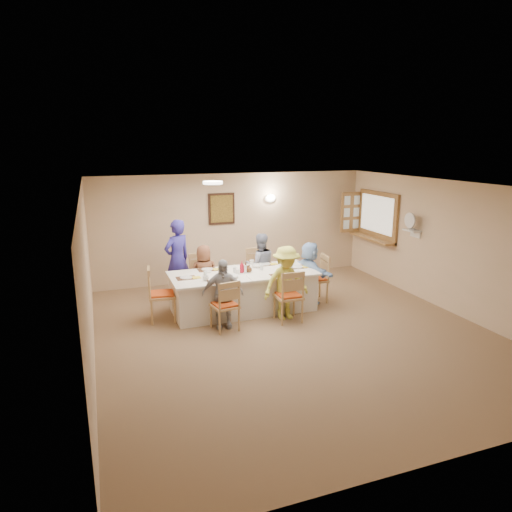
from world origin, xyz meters
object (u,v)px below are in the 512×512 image
object	(u,v)px
chair_front_left	(225,304)
diner_back_right	(260,265)
desk_fan	(411,223)
condiment_ketchup	(242,267)
chair_back_left	(203,278)
chair_left_end	(162,294)
chair_back_right	(258,272)
diner_right_end	(310,272)
dining_table	(243,291)
diner_back_left	(204,274)
caregiver	(177,259)
chair_front_right	(288,295)
diner_front_right	(286,283)
serving_hatch	(378,216)
chair_right_end	(315,278)
diner_front_left	(223,294)

from	to	relation	value
chair_front_left	diner_back_right	xyz separation A→B (m)	(1.20, 1.48, 0.22)
desk_fan	condiment_ketchup	bearing A→B (deg)	175.37
chair_back_left	chair_left_end	xyz separation A→B (m)	(-0.95, -0.80, 0.02)
chair_back_right	diner_right_end	bearing A→B (deg)	-39.50
dining_table	diner_back_left	bearing A→B (deg)	131.42
chair_left_end	caregiver	bearing A→B (deg)	-17.21
chair_back_left	chair_front_left	size ratio (longest dim) A/B	1.07
diner_right_end	condiment_ketchup	xyz separation A→B (m)	(-1.45, -0.00, 0.25)
chair_back_left	diner_right_end	world-z (taller)	diner_right_end
chair_back_left	caregiver	xyz separation A→B (m)	(-0.45, 0.35, 0.34)
chair_front_right	caregiver	xyz separation A→B (m)	(-1.65, 1.95, 0.34)
diner_back_left	caregiver	bearing A→B (deg)	-44.44
condiment_ketchup	caregiver	bearing A→B (deg)	131.64
chair_left_end	diner_right_end	distance (m)	2.97
caregiver	chair_left_end	bearing A→B (deg)	39.59
desk_fan	dining_table	size ratio (longest dim) A/B	0.11
chair_left_end	caregiver	xyz separation A→B (m)	(0.50, 1.15, 0.33)
dining_table	diner_front_right	bearing A→B (deg)	-48.58
chair_back_right	diner_front_right	bearing A→B (deg)	-85.21
serving_hatch	chair_left_end	distance (m)	5.44
chair_front_right	chair_right_end	xyz separation A→B (m)	(0.95, 0.80, -0.01)
diner_back_left	diner_front_left	xyz separation A→B (m)	(0.00, -1.36, 0.02)
chair_back_right	condiment_ketchup	world-z (taller)	chair_back_right
chair_right_end	diner_back_left	size ratio (longest dim) A/B	0.81
diner_back_left	chair_front_right	bearing A→B (deg)	130.84
desk_fan	serving_hatch	bearing A→B (deg)	85.34
serving_hatch	dining_table	world-z (taller)	serving_hatch
diner_back_right	condiment_ketchup	distance (m)	0.95
serving_hatch	diner_front_left	bearing A→B (deg)	-158.00
chair_front_left	chair_front_right	size ratio (longest dim) A/B	0.94
diner_back_left	diner_right_end	world-z (taller)	diner_right_end
chair_right_end	diner_front_right	bearing A→B (deg)	-49.48
serving_hatch	chair_left_end	world-z (taller)	serving_hatch
diner_front_left	chair_front_left	bearing A→B (deg)	-78.57
chair_back_left	serving_hatch	bearing A→B (deg)	-5.92
diner_front_left	serving_hatch	bearing A→B (deg)	33.44
chair_front_right	diner_back_left	xyz separation A→B (m)	(-1.20, 1.48, 0.11)
chair_front_left	chair_front_right	world-z (taller)	chair_front_right
chair_back_right	diner_front_left	size ratio (longest dim) A/B	0.80
chair_front_right	diner_right_end	size ratio (longest dim) A/B	0.79
chair_right_end	diner_right_end	world-z (taller)	diner_right_end
chair_back_right	diner_front_left	distance (m)	1.91
desk_fan	chair_left_end	size ratio (longest dim) A/B	0.29
desk_fan	chair_left_end	bearing A→B (deg)	176.71
desk_fan	chair_back_right	distance (m)	3.35
serving_hatch	chair_back_left	distance (m)	4.42
desk_fan	caregiver	distance (m)	4.91
diner_back_left	diner_front_right	xyz separation A→B (m)	(1.20, -1.36, 0.09)
diner_back_left	chair_right_end	bearing A→B (deg)	164.25
chair_back_left	chair_front_right	bearing A→B (deg)	-62.45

